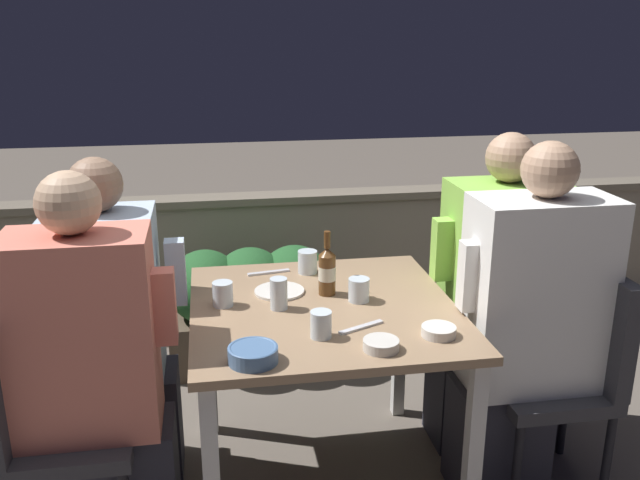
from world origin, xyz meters
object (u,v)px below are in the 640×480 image
object	(u,v)px
chair_right_far	(533,322)
chair_left_far	(67,358)
person_coral_top	(98,370)
person_blue_shirt	(118,325)
person_green_blouse	(492,295)
person_white_polo	(526,328)
chair_right_near	(571,359)
beer_bottle	(327,270)
chair_left_near	(39,410)

from	to	relation	value
chair_right_far	chair_left_far	bearing A→B (deg)	-179.69
person_coral_top	chair_right_far	xyz separation A→B (m)	(1.66, 0.36, -0.12)
person_blue_shirt	person_green_blouse	bearing A→B (deg)	0.39
person_white_polo	person_coral_top	bearing A→B (deg)	-178.57
chair_right_near	beer_bottle	size ratio (longest dim) A/B	3.57
chair_left_far	person_green_blouse	xyz separation A→B (m)	(1.64, 0.01, 0.13)
person_green_blouse	chair_right_far	bearing A→B (deg)	0.00
person_coral_top	person_white_polo	xyz separation A→B (m)	(1.45, 0.04, 0.02)
chair_left_near	person_coral_top	bearing A→B (deg)	-0.00
chair_left_far	person_green_blouse	size ratio (longest dim) A/B	0.66
chair_left_far	person_blue_shirt	world-z (taller)	person_blue_shirt
chair_left_near	chair_right_far	size ratio (longest dim) A/B	1.00
chair_left_far	person_green_blouse	bearing A→B (deg)	0.34
chair_right_near	person_blue_shirt	bearing A→B (deg)	168.88
chair_left_near	person_blue_shirt	bearing A→B (deg)	59.06
chair_right_near	chair_right_far	distance (m)	0.33
person_white_polo	beer_bottle	xyz separation A→B (m)	(-0.67, 0.24, 0.17)
person_white_polo	chair_right_far	size ratio (longest dim) A/B	1.54
chair_left_far	chair_right_far	xyz separation A→B (m)	(1.83, 0.01, 0.00)
chair_left_far	chair_right_far	distance (m)	1.83
person_blue_shirt	chair_right_near	xyz separation A→B (m)	(1.62, -0.32, -0.12)
chair_left_near	person_green_blouse	size ratio (longest dim) A/B	0.66
chair_left_far	person_blue_shirt	bearing A→B (deg)	0.00
chair_left_far	person_white_polo	size ratio (longest dim) A/B	0.65
person_coral_top	chair_right_near	bearing A→B (deg)	1.27
chair_left_near	chair_left_far	size ratio (longest dim) A/B	1.00
person_blue_shirt	chair_right_near	bearing A→B (deg)	-11.12
person_coral_top	person_blue_shirt	xyz separation A→B (m)	(0.02, 0.36, -0.01)
person_blue_shirt	person_white_polo	xyz separation A→B (m)	(1.43, -0.32, 0.03)
person_coral_top	beer_bottle	xyz separation A→B (m)	(0.78, 0.28, 0.19)
person_coral_top	chair_left_far	xyz separation A→B (m)	(-0.17, 0.36, -0.12)
person_green_blouse	beer_bottle	bearing A→B (deg)	-172.62
person_coral_top	chair_right_near	world-z (taller)	person_coral_top
chair_left_near	person_white_polo	distance (m)	1.65
chair_left_near	person_coral_top	xyz separation A→B (m)	(0.19, -0.00, 0.12)
person_coral_top	person_green_blouse	world-z (taller)	person_green_blouse
chair_left_near	chair_right_far	world-z (taller)	same
person_coral_top	person_green_blouse	bearing A→B (deg)	13.95
beer_bottle	chair_right_far	bearing A→B (deg)	5.79
chair_right_near	beer_bottle	distance (m)	0.95
chair_right_near	person_green_blouse	distance (m)	0.40
person_white_polo	chair_right_far	world-z (taller)	person_white_polo
person_blue_shirt	person_green_blouse	xyz separation A→B (m)	(1.45, 0.01, 0.02)
chair_left_near	beer_bottle	world-z (taller)	beer_bottle
chair_left_far	beer_bottle	bearing A→B (deg)	-4.75
person_blue_shirt	chair_right_far	distance (m)	1.64
chair_right_far	chair_left_near	bearing A→B (deg)	-168.84
person_blue_shirt	beer_bottle	distance (m)	0.79
chair_right_far	beer_bottle	distance (m)	0.93
person_blue_shirt	chair_right_near	size ratio (longest dim) A/B	1.46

